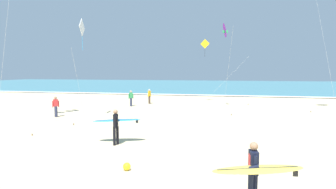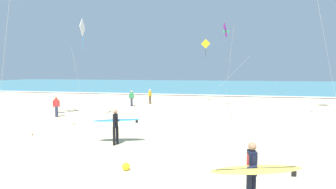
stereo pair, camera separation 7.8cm
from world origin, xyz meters
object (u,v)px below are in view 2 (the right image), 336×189
(kite_diamond_ivory_distant, at_px, (82,30))
(bystander_red_top, at_px, (56,106))
(bystander_green_top, at_px, (132,98))
(surfer_lead, at_px, (253,170))
(kite_diamond_golden_near, at_px, (207,47))
(kite_delta_violet_far, at_px, (226,30))
(bystander_yellow_top, at_px, (150,96))
(beach_ball, at_px, (126,166))
(surfer_trailing, at_px, (116,122))

(kite_diamond_ivory_distant, height_order, bystander_red_top, kite_diamond_ivory_distant)
(bystander_green_top, bearing_deg, surfer_lead, -61.19)
(surfer_lead, xyz_separation_m, kite_diamond_golden_near, (-2.83, 22.82, 5.16))
(surfer_lead, distance_m, kite_delta_violet_far, 19.57)
(kite_diamond_ivory_distant, xyz_separation_m, bystander_green_top, (0.98, 7.31, -5.65))
(bystander_green_top, bearing_deg, kite_diamond_ivory_distant, -97.66)
(kite_diamond_golden_near, bearing_deg, bystander_yellow_top, -158.55)
(bystander_green_top, xyz_separation_m, beach_ball, (5.83, -16.31, -0.67))
(surfer_trailing, relative_size, kite_diamond_golden_near, 0.34)
(bystander_yellow_top, height_order, bystander_green_top, same)
(beach_ball, bearing_deg, surfer_lead, -23.83)
(surfer_trailing, height_order, kite_diamond_golden_near, kite_diamond_golden_near)
(kite_diamond_ivory_distant, distance_m, bystander_yellow_top, 11.42)
(kite_diamond_ivory_distant, height_order, beach_ball, kite_diamond_ivory_distant)
(kite_delta_violet_far, relative_size, bystander_green_top, 5.00)
(kite_diamond_golden_near, relative_size, beach_ball, 25.16)
(surfer_lead, xyz_separation_m, beach_ball, (-4.14, 1.83, -0.91))
(kite_diamond_golden_near, relative_size, bystander_red_top, 4.43)
(surfer_lead, relative_size, kite_diamond_golden_near, 0.32)
(kite_diamond_golden_near, height_order, bystander_yellow_top, kite_diamond_golden_near)
(bystander_green_top, bearing_deg, kite_delta_violet_far, 2.54)
(surfer_lead, distance_m, beach_ball, 4.61)
(kite_diamond_golden_near, bearing_deg, beach_ball, -93.55)
(kite_diamond_ivory_distant, bearing_deg, kite_delta_violet_far, 37.34)
(bystander_red_top, xyz_separation_m, bystander_green_top, (3.47, 7.12, 0.00))
(bystander_red_top, relative_size, beach_ball, 5.68)
(surfer_lead, height_order, bystander_green_top, surfer_lead)
(surfer_lead, relative_size, bystander_yellow_top, 1.41)
(kite_diamond_ivory_distant, bearing_deg, kite_diamond_golden_near, 55.91)
(kite_delta_violet_far, distance_m, bystander_red_top, 16.03)
(surfer_trailing, bearing_deg, bystander_green_top, 107.28)
(surfer_trailing, bearing_deg, bystander_red_top, 141.45)
(bystander_yellow_top, bearing_deg, beach_ball, -76.14)
(surfer_lead, distance_m, bystander_green_top, 20.69)
(bystander_yellow_top, bearing_deg, kite_delta_violet_far, -13.95)
(surfer_lead, relative_size, bystander_red_top, 1.41)
(surfer_lead, height_order, bystander_yellow_top, surfer_lead)
(bystander_red_top, xyz_separation_m, bystander_yellow_top, (4.70, 9.49, 0.00))
(surfer_lead, xyz_separation_m, bystander_yellow_top, (-8.74, 20.50, -0.24))
(bystander_red_top, bearing_deg, bystander_green_top, 64.04)
(surfer_trailing, bearing_deg, kite_delta_violet_far, 69.61)
(bystander_red_top, relative_size, bystander_yellow_top, 1.00)
(bystander_red_top, distance_m, beach_ball, 13.09)
(kite_delta_violet_far, height_order, bystander_red_top, kite_delta_violet_far)
(surfer_lead, relative_size, surfer_trailing, 0.93)
(kite_delta_violet_far, relative_size, bystander_yellow_top, 5.00)
(kite_diamond_ivory_distant, bearing_deg, bystander_green_top, 82.34)
(kite_delta_violet_far, height_order, bystander_green_top, kite_delta_violet_far)
(kite_delta_violet_far, xyz_separation_m, bystander_yellow_top, (-7.90, 1.96, -6.46))
(bystander_green_top, relative_size, beach_ball, 5.68)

